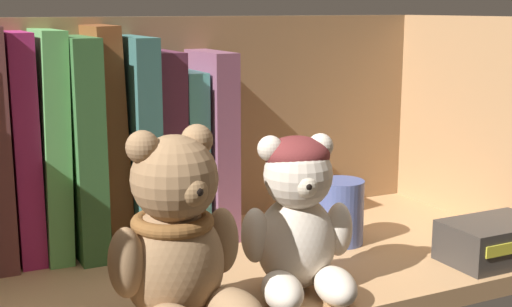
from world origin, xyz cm
name	(u,v)px	position (x,y,z in cm)	size (l,w,h in cm)	color
shelf_board	(235,273)	(0.00, 0.00, 1.00)	(65.15, 30.73, 2.00)	tan
shelf_back_panel	(179,131)	(0.00, 15.97, 13.46)	(67.55, 1.20, 26.93)	olive
shelf_side_panel_right	(485,130)	(33.37, 0.00, 13.46)	(1.60, 33.13, 26.93)	tan
book_4	(21,147)	(-18.76, 12.23, 13.80)	(2.50, 10.27, 23.60)	#A92564
book_5	(48,144)	(-15.93, 12.23, 13.89)	(2.50, 11.52, 23.78)	#65BA63
book_6	(77,144)	(-12.89, 12.23, 13.53)	(2.94, 14.08, 23.06)	#376836
book_7	(105,137)	(-9.83, 12.23, 14.06)	(2.53, 9.61, 24.13)	brown
book_8	(131,140)	(-6.96, 12.23, 13.49)	(2.56, 14.57, 22.98)	#366660
book_9	(158,145)	(-3.87, 12.23, 12.66)	(2.98, 11.63, 21.33)	#5E2A43
book_10	(183,153)	(-0.84, 12.23, 11.53)	(2.42, 10.81, 19.06)	#5FC9BC
book_11	(207,142)	(2.07, 12.23, 12.58)	(2.78, 12.95, 21.16)	#864F69
teddy_bear_larger	(178,243)	(-10.10, -10.94, 9.08)	(12.31, 12.81, 16.59)	#93704C
teddy_bear_smaller	(298,219)	(2.31, -9.01, 8.98)	(11.15, 11.49, 14.71)	beige
pillar_candle	(341,212)	(13.35, 0.74, 5.60)	(5.15, 5.15, 7.20)	#4C5B99
small_product_box	(494,241)	(24.57, -11.18, 4.11)	(10.60, 7.05, 4.21)	#38332D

